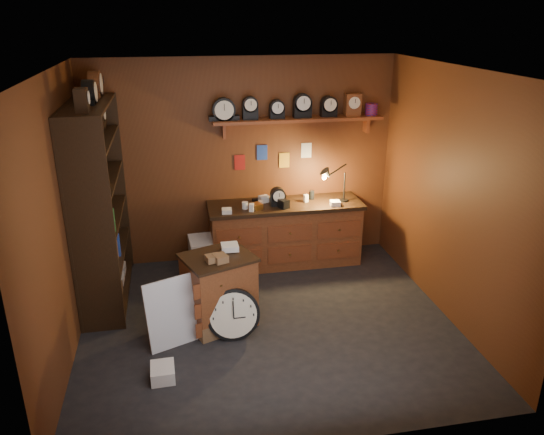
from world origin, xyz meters
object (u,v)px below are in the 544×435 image
at_px(shelving_unit, 96,197).
at_px(low_cabinet, 219,288).
at_px(workbench, 285,230).
at_px(big_round_clock, 233,315).

bearing_deg(shelving_unit, low_cabinet, -34.15).
relative_size(shelving_unit, workbench, 1.27).
bearing_deg(big_round_clock, shelving_unit, 139.84).
distance_m(shelving_unit, low_cabinet, 1.75).
bearing_deg(shelving_unit, workbench, 12.15).
distance_m(shelving_unit, workbench, 2.48).
bearing_deg(workbench, shelving_unit, -167.85).
bearing_deg(low_cabinet, workbench, 32.54).
height_order(low_cabinet, big_round_clock, low_cabinet).
height_order(workbench, big_round_clock, workbench).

